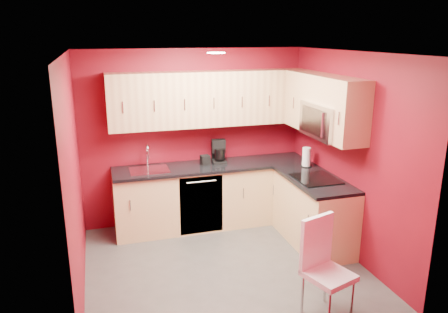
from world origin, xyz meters
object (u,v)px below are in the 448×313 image
dining_chair (329,270)px  paper_towel (306,157)px  napkin_holder (205,160)px  coffee_maker (219,152)px  microwave (328,121)px  sink (149,167)px

dining_chair → paper_towel: bearing=51.8°
napkin_holder → dining_chair: 2.55m
dining_chair → coffee_maker: bearing=81.0°
microwave → sink: size_ratio=1.46×
microwave → dining_chair: size_ratio=0.76×
coffee_maker → dining_chair: bearing=-73.8°
coffee_maker → napkin_holder: coffee_maker is taller
sink → microwave: bearing=-25.6°
microwave → paper_towel: 0.82m
microwave → coffee_maker: bearing=135.4°
microwave → paper_towel: size_ratio=2.83×
paper_towel → dining_chair: paper_towel is taller
napkin_holder → dining_chair: napkin_holder is taller
napkin_holder → paper_towel: paper_towel is taller
coffee_maker → dining_chair: (0.39, -2.47, -0.57)m
napkin_holder → dining_chair: size_ratio=0.13×
coffee_maker → napkin_holder: (-0.22, -0.04, -0.10)m
microwave → dining_chair: 1.95m
sink → dining_chair: 2.82m
microwave → napkin_holder: (-1.30, 1.03, -0.68)m
napkin_holder → dining_chair: (0.61, -2.43, -0.48)m
microwave → paper_towel: microwave is taller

